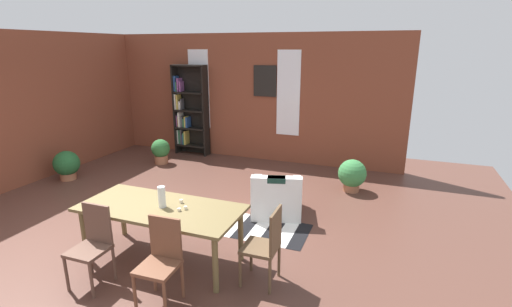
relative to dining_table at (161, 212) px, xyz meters
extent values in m
plane|color=brown|center=(-0.85, 0.25, -0.67)|extent=(11.57, 11.57, 0.00)
cube|color=brown|center=(-0.85, 4.76, 0.83)|extent=(7.67, 0.12, 3.01)
cube|color=white|center=(-2.02, 4.69, 0.98)|extent=(0.55, 0.02, 1.96)
cube|color=white|center=(0.32, 4.69, 0.98)|extent=(0.55, 0.02, 1.96)
cube|color=brown|center=(0.00, 0.00, 0.06)|extent=(2.09, 0.92, 0.04)
cylinder|color=brown|center=(-0.94, -0.36, -0.32)|extent=(0.07, 0.07, 0.71)
cylinder|color=brown|center=(0.94, -0.36, -0.32)|extent=(0.07, 0.07, 0.71)
cylinder|color=brown|center=(-0.94, 0.36, -0.32)|extent=(0.07, 0.07, 0.71)
cylinder|color=brown|center=(0.94, 0.36, -0.32)|extent=(0.07, 0.07, 0.71)
cylinder|color=silver|center=(0.03, 0.00, 0.21)|extent=(0.09, 0.09, 0.27)
cylinder|color=silver|center=(0.34, 0.04, 0.10)|extent=(0.04, 0.04, 0.04)
cylinder|color=silver|center=(0.19, 0.19, 0.10)|extent=(0.04, 0.04, 0.05)
cylinder|color=silver|center=(0.29, -0.03, 0.10)|extent=(0.04, 0.04, 0.04)
cube|color=brown|center=(1.34, 0.00, -0.22)|extent=(0.40, 0.40, 0.04)
cube|color=brown|center=(1.53, 0.00, 0.03)|extent=(0.03, 0.38, 0.50)
cylinder|color=brown|center=(1.16, 0.18, -0.46)|extent=(0.04, 0.04, 0.43)
cylinder|color=brown|center=(1.17, -0.18, -0.46)|extent=(0.04, 0.04, 0.43)
cylinder|color=brown|center=(1.52, 0.18, -0.46)|extent=(0.04, 0.04, 0.43)
cylinder|color=brown|center=(1.53, -0.18, -0.46)|extent=(0.04, 0.04, 0.43)
cube|color=brown|center=(0.47, -0.76, -0.22)|extent=(0.42, 0.42, 0.04)
cube|color=brown|center=(0.46, -0.58, 0.03)|extent=(0.38, 0.04, 0.50)
cylinder|color=brown|center=(0.30, -0.95, -0.46)|extent=(0.04, 0.04, 0.43)
cylinder|color=brown|center=(0.66, -0.93, -0.46)|extent=(0.04, 0.04, 0.43)
cylinder|color=brown|center=(0.28, -0.59, -0.46)|extent=(0.04, 0.04, 0.43)
cylinder|color=brown|center=(0.64, -0.57, -0.46)|extent=(0.04, 0.04, 0.43)
cube|color=brown|center=(-0.47, -0.76, -0.22)|extent=(0.40, 0.40, 0.04)
cube|color=brown|center=(-0.47, -0.58, 0.03)|extent=(0.38, 0.03, 0.50)
cylinder|color=brown|center=(-0.65, -0.94, -0.46)|extent=(0.04, 0.04, 0.43)
cylinder|color=brown|center=(-0.29, -0.94, -0.46)|extent=(0.04, 0.04, 0.43)
cylinder|color=brown|center=(-0.65, -0.58, -0.46)|extent=(0.04, 0.04, 0.43)
cylinder|color=brown|center=(-0.29, -0.58, -0.46)|extent=(0.04, 0.04, 0.43)
cube|color=black|center=(-2.61, 4.51, 0.46)|extent=(0.04, 0.28, 2.27)
cube|color=black|center=(-1.76, 4.51, 0.46)|extent=(0.04, 0.28, 2.27)
cube|color=black|center=(-2.19, 4.64, 0.46)|extent=(0.89, 0.01, 2.27)
cube|color=black|center=(-2.19, 4.51, -0.45)|extent=(0.85, 0.28, 0.04)
cube|color=white|center=(-2.58, 4.51, -0.24)|extent=(0.03, 0.15, 0.37)
cube|color=#33724C|center=(-2.53, 4.51, -0.24)|extent=(0.04, 0.16, 0.37)
cube|color=#4C4C51|center=(-2.48, 4.51, -0.24)|extent=(0.04, 0.15, 0.38)
cube|color=#284C8C|center=(-2.43, 4.51, -0.30)|extent=(0.03, 0.17, 0.26)
cube|color=#33724C|center=(-2.39, 4.51, -0.28)|extent=(0.04, 0.19, 0.30)
cube|color=gold|center=(-2.35, 4.51, -0.25)|extent=(0.04, 0.22, 0.35)
cube|color=black|center=(-2.19, 4.51, 0.01)|extent=(0.85, 0.28, 0.04)
cube|color=#8C4C8C|center=(-2.58, 4.51, 0.17)|extent=(0.03, 0.15, 0.29)
cube|color=orange|center=(-2.54, 4.51, 0.15)|extent=(0.03, 0.16, 0.25)
cube|color=white|center=(-2.49, 4.51, 0.22)|extent=(0.04, 0.23, 0.38)
cube|color=#4C4C51|center=(-2.44, 4.51, 0.16)|extent=(0.05, 0.15, 0.27)
cube|color=#33724C|center=(-2.38, 4.51, 0.14)|extent=(0.04, 0.17, 0.22)
cube|color=gold|center=(-2.33, 4.51, 0.17)|extent=(0.04, 0.19, 0.28)
cube|color=#284C8C|center=(-2.28, 4.51, 0.16)|extent=(0.04, 0.22, 0.26)
cube|color=black|center=(-2.19, 4.51, 0.46)|extent=(0.85, 0.28, 0.04)
cube|color=white|center=(-2.58, 4.51, 0.67)|extent=(0.03, 0.22, 0.39)
cube|color=gold|center=(-2.53, 4.51, 0.67)|extent=(0.04, 0.20, 0.38)
cube|color=white|center=(-2.47, 4.51, 0.59)|extent=(0.04, 0.19, 0.21)
cube|color=#4C4C51|center=(-2.42, 4.51, 0.62)|extent=(0.03, 0.14, 0.27)
cube|color=black|center=(-2.19, 4.51, 0.92)|extent=(0.85, 0.28, 0.04)
cube|color=#284C8C|center=(-2.57, 4.51, 1.13)|extent=(0.05, 0.19, 0.38)
cube|color=#33724C|center=(-2.52, 4.51, 1.05)|extent=(0.03, 0.22, 0.24)
cube|color=#8C4C8C|center=(-2.47, 4.51, 1.10)|extent=(0.03, 0.23, 0.33)
cube|color=#8C4C8C|center=(-2.42, 4.51, 1.06)|extent=(0.04, 0.18, 0.25)
cube|color=black|center=(-2.19, 4.51, 1.58)|extent=(0.85, 0.28, 0.04)
cube|color=white|center=(0.95, 1.88, -0.47)|extent=(0.99, 0.99, 0.40)
cube|color=white|center=(1.04, 1.57, -0.10)|extent=(0.81, 0.37, 0.35)
cube|color=white|center=(1.28, 1.98, -0.20)|extent=(0.31, 0.73, 0.15)
cube|color=white|center=(0.62, 1.79, -0.20)|extent=(0.31, 0.73, 0.15)
cube|color=#19382D|center=(1.04, 1.57, 0.04)|extent=(0.32, 0.24, 0.08)
cylinder|color=#9E6042|center=(2.01, 3.32, -0.60)|extent=(0.30, 0.30, 0.14)
sphere|color=#387F42|center=(2.01, 3.32, -0.31)|extent=(0.54, 0.54, 0.54)
cylinder|color=#9E6042|center=(-3.65, 1.87, -0.60)|extent=(0.31, 0.31, 0.14)
sphere|color=#235B2D|center=(-3.65, 1.87, -0.32)|extent=(0.52, 0.52, 0.52)
cylinder|color=#9E6042|center=(-2.46, 3.50, -0.57)|extent=(0.31, 0.31, 0.20)
sphere|color=#2D6B33|center=(-2.46, 3.50, -0.30)|extent=(0.44, 0.44, 0.44)
cube|color=black|center=(0.25, 1.23, -0.67)|extent=(0.21, 0.83, 0.01)
cube|color=white|center=(0.46, 1.23, -0.67)|extent=(0.21, 0.83, 0.01)
cube|color=black|center=(0.67, 1.23, -0.67)|extent=(0.21, 0.83, 0.01)
cube|color=white|center=(0.89, 1.23, -0.67)|extent=(0.21, 0.83, 0.01)
cube|color=black|center=(1.10, 1.23, -0.67)|extent=(0.21, 0.83, 0.01)
cube|color=white|center=(1.31, 1.23, -0.67)|extent=(0.21, 0.83, 0.01)
cube|color=black|center=(1.53, 1.23, -0.67)|extent=(0.21, 0.83, 0.01)
cube|color=black|center=(-0.26, 4.68, 1.25)|extent=(0.56, 0.03, 0.72)
camera|label=1|loc=(2.64, -3.57, 2.02)|focal=25.83mm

